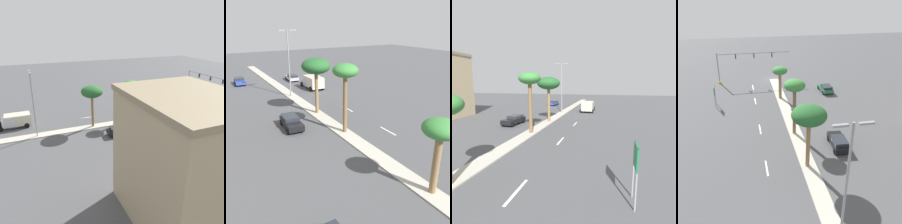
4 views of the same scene
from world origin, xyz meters
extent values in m
plane|color=#4C4C4F|center=(0.00, 28.78, 0.00)|extent=(160.00, 160.00, 0.00)
cube|color=#B7B2A3|center=(0.00, 37.01, 0.06)|extent=(1.80, 74.02, 0.12)
cube|color=silver|center=(4.76, 21.24, 0.01)|extent=(0.20, 2.80, 0.01)
cube|color=silver|center=(4.76, 30.30, 0.01)|extent=(0.20, 2.80, 0.01)
cube|color=silver|center=(4.76, 43.79, 0.01)|extent=(0.20, 2.80, 0.01)
cylinder|color=olive|center=(0.19, 10.62, 2.45)|extent=(0.53, 0.53, 4.65)
ellipsoid|color=#387F38|center=(0.19, 10.62, 5.23)|extent=(2.62, 2.62, 1.44)
cylinder|color=brown|center=(0.17, 23.35, 3.39)|extent=(0.46, 0.46, 6.54)
ellipsoid|color=#387F38|center=(0.17, 23.35, 7.15)|extent=(2.80, 2.80, 1.54)
cylinder|color=olive|center=(0.13, 30.76, 3.00)|extent=(0.46, 0.46, 5.76)
ellipsoid|color=#235B28|center=(0.13, 30.76, 6.54)|extent=(3.80, 3.80, 2.09)
cylinder|color=gray|center=(-0.21, 40.51, 5.48)|extent=(0.20, 0.20, 10.72)
cube|color=gray|center=(-1.11, 40.51, 10.69)|extent=(1.10, 0.24, 0.16)
cube|color=gray|center=(0.69, 40.51, 10.69)|extent=(1.10, 0.24, 0.16)
cube|color=black|center=(-4.72, 27.51, 0.66)|extent=(2.11, 4.49, 0.68)
cube|color=#262B33|center=(-4.68, 28.05, 1.22)|extent=(1.80, 2.51, 0.43)
cylinder|color=black|center=(-3.93, 25.92, 0.32)|extent=(0.26, 0.65, 0.64)
cylinder|color=black|center=(-5.68, 26.03, 0.32)|extent=(0.26, 0.65, 0.64)
cylinder|color=black|center=(-3.75, 28.99, 0.32)|extent=(0.26, 0.65, 0.64)
cylinder|color=black|center=(-5.50, 29.09, 0.32)|extent=(0.26, 0.65, 0.64)
cube|color=#B2B2B7|center=(4.19, 52.22, 0.60)|extent=(2.06, 4.42, 0.56)
cube|color=#262B33|center=(4.16, 51.68, 1.10)|extent=(1.78, 2.46, 0.44)
cylinder|color=black|center=(3.40, 53.78, 0.32)|extent=(0.25, 0.65, 0.64)
cylinder|color=black|center=(5.14, 53.68, 0.32)|extent=(0.25, 0.65, 0.64)
cylinder|color=black|center=(3.24, 50.75, 0.32)|extent=(0.25, 0.65, 0.64)
cylinder|color=black|center=(4.98, 50.66, 0.32)|extent=(0.25, 0.65, 0.64)
cube|color=#2D47AD|center=(-6.18, 53.63, 0.60)|extent=(2.04, 4.20, 0.56)
cube|color=#262B33|center=(-6.15, 54.15, 1.12)|extent=(1.77, 2.34, 0.50)
cylinder|color=black|center=(-5.38, 52.15, 0.32)|extent=(0.25, 0.65, 0.64)
cylinder|color=black|center=(-7.13, 52.24, 0.32)|extent=(0.25, 0.65, 0.64)
cylinder|color=black|center=(-5.23, 55.03, 0.32)|extent=(0.25, 0.65, 0.64)
cylinder|color=black|center=(-6.98, 55.11, 0.32)|extent=(0.25, 0.65, 0.64)
cube|color=silver|center=(5.24, 44.87, 1.15)|extent=(2.40, 2.05, 1.41)
cube|color=beige|center=(5.24, 43.27, 1.41)|extent=(2.40, 4.35, 1.93)
cylinder|color=black|center=(4.04, 46.18, 0.45)|extent=(0.28, 0.90, 0.90)
cylinder|color=black|center=(6.45, 46.18, 0.45)|extent=(0.28, 0.90, 0.90)
cylinder|color=black|center=(4.04, 41.86, 0.45)|extent=(0.28, 0.90, 0.90)
cylinder|color=black|center=(6.45, 41.86, 0.45)|extent=(0.28, 0.90, 0.90)
camera|label=1|loc=(-36.79, 42.25, 17.27)|focal=37.19mm
camera|label=2|loc=(-13.87, -0.10, 12.22)|focal=41.62mm
camera|label=3|loc=(10.04, 1.98, 6.51)|focal=29.05mm
camera|label=4|loc=(6.58, 54.39, 18.88)|focal=42.20mm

